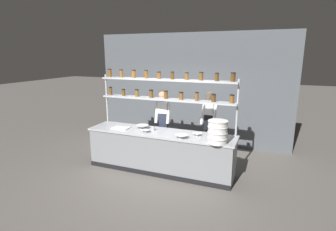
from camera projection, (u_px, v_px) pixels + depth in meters
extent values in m
plane|color=#5B5651|center=(160.00, 170.00, 6.08)|extent=(40.00, 40.00, 0.00)
cube|color=#4C5156|center=(190.00, 89.00, 7.72)|extent=(5.78, 0.12, 3.22)
cube|color=gray|center=(160.00, 152.00, 5.98)|extent=(3.32, 0.72, 0.88)
cube|color=#ADAFB5|center=(160.00, 133.00, 5.87)|extent=(3.38, 0.76, 0.04)
cube|color=black|center=(154.00, 174.00, 5.74)|extent=(3.32, 0.03, 0.10)
cylinder|color=#ADAFB5|center=(108.00, 116.00, 6.71)|extent=(0.04, 0.04, 2.13)
cylinder|color=#ADAFB5|center=(236.00, 129.00, 5.55)|extent=(0.04, 0.04, 2.13)
cube|color=#ADAFB5|center=(166.00, 99.00, 6.01)|extent=(3.22, 0.28, 0.04)
cylinder|color=brown|center=(111.00, 91.00, 6.52)|extent=(0.08, 0.08, 0.18)
cylinder|color=black|center=(110.00, 87.00, 6.50)|extent=(0.08, 0.08, 0.02)
cylinder|color=brown|center=(124.00, 93.00, 6.39)|extent=(0.08, 0.08, 0.14)
cylinder|color=black|center=(123.00, 89.00, 6.37)|extent=(0.08, 0.08, 0.02)
cylinder|color=brown|center=(137.00, 93.00, 6.25)|extent=(0.08, 0.08, 0.16)
cylinder|color=black|center=(137.00, 90.00, 6.23)|extent=(0.09, 0.09, 0.02)
cylinder|color=brown|center=(151.00, 94.00, 6.12)|extent=(0.10, 0.10, 0.16)
cylinder|color=black|center=(151.00, 90.00, 6.10)|extent=(0.10, 0.10, 0.02)
cylinder|color=brown|center=(166.00, 95.00, 5.98)|extent=(0.09, 0.09, 0.16)
cylinder|color=black|center=(166.00, 91.00, 5.96)|extent=(0.09, 0.09, 0.02)
cylinder|color=brown|center=(181.00, 96.00, 5.85)|extent=(0.10, 0.10, 0.15)
cylinder|color=black|center=(181.00, 92.00, 5.83)|extent=(0.10, 0.10, 0.02)
cylinder|color=brown|center=(197.00, 97.00, 5.72)|extent=(0.08, 0.08, 0.17)
cylinder|color=black|center=(197.00, 92.00, 5.69)|extent=(0.08, 0.08, 0.02)
cylinder|color=#513314|center=(214.00, 98.00, 5.59)|extent=(0.09, 0.09, 0.15)
cylinder|color=black|center=(214.00, 94.00, 5.57)|extent=(0.10, 0.10, 0.02)
cylinder|color=brown|center=(232.00, 99.00, 5.45)|extent=(0.10, 0.10, 0.16)
cylinder|color=black|center=(232.00, 95.00, 5.42)|extent=(0.10, 0.10, 0.02)
cube|color=#ADAFB5|center=(166.00, 80.00, 5.90)|extent=(3.22, 0.28, 0.04)
cylinder|color=brown|center=(110.00, 73.00, 6.42)|extent=(0.09, 0.09, 0.18)
cylinder|color=black|center=(110.00, 69.00, 6.39)|extent=(0.10, 0.10, 0.02)
cylinder|color=brown|center=(121.00, 74.00, 6.30)|extent=(0.08, 0.08, 0.17)
cylinder|color=black|center=(121.00, 70.00, 6.28)|extent=(0.09, 0.09, 0.02)
cylinder|color=brown|center=(134.00, 74.00, 6.18)|extent=(0.10, 0.10, 0.17)
cylinder|color=black|center=(133.00, 70.00, 6.15)|extent=(0.10, 0.10, 0.02)
cylinder|color=brown|center=(146.00, 75.00, 6.06)|extent=(0.08, 0.08, 0.17)
cylinder|color=black|center=(146.00, 70.00, 6.03)|extent=(0.08, 0.08, 0.02)
cylinder|color=brown|center=(159.00, 76.00, 5.94)|extent=(0.09, 0.09, 0.14)
cylinder|color=black|center=(159.00, 72.00, 5.92)|extent=(0.09, 0.09, 0.02)
cylinder|color=#513314|center=(172.00, 76.00, 5.82)|extent=(0.08, 0.08, 0.15)
cylinder|color=black|center=(172.00, 72.00, 5.80)|extent=(0.08, 0.08, 0.02)
cylinder|color=brown|center=(187.00, 77.00, 5.70)|extent=(0.08, 0.08, 0.14)
cylinder|color=black|center=(187.00, 73.00, 5.68)|extent=(0.08, 0.08, 0.02)
cylinder|color=brown|center=(201.00, 77.00, 5.58)|extent=(0.09, 0.09, 0.16)
cylinder|color=black|center=(201.00, 72.00, 5.56)|extent=(0.09, 0.09, 0.02)
cylinder|color=#513314|center=(217.00, 77.00, 5.46)|extent=(0.08, 0.08, 0.15)
cylinder|color=black|center=(217.00, 73.00, 5.44)|extent=(0.09, 0.09, 0.02)
cylinder|color=#513314|center=(233.00, 78.00, 5.34)|extent=(0.10, 0.10, 0.17)
cylinder|color=black|center=(233.00, 73.00, 5.32)|extent=(0.10, 0.10, 0.02)
cylinder|color=black|center=(160.00, 144.00, 6.57)|extent=(0.11, 0.11, 0.86)
cylinder|color=black|center=(166.00, 144.00, 6.53)|extent=(0.11, 0.11, 0.86)
cube|color=#232838|center=(163.00, 120.00, 6.41)|extent=(0.24, 0.20, 0.37)
cube|color=white|center=(163.00, 107.00, 6.33)|extent=(0.24, 0.21, 0.30)
sphere|color=#A37A5B|center=(163.00, 95.00, 6.26)|extent=(0.23, 0.23, 0.23)
cylinder|color=white|center=(157.00, 111.00, 6.33)|extent=(0.10, 0.27, 0.56)
cylinder|color=white|center=(168.00, 112.00, 6.26)|extent=(0.10, 0.27, 0.56)
cylinder|color=black|center=(205.00, 146.00, 6.43)|extent=(0.11, 0.11, 0.85)
cylinder|color=black|center=(212.00, 147.00, 6.36)|extent=(0.11, 0.11, 0.85)
cube|color=black|center=(209.00, 122.00, 6.25)|extent=(0.23, 0.19, 0.37)
cube|color=white|center=(210.00, 108.00, 6.17)|extent=(0.24, 0.20, 0.30)
sphere|color=beige|center=(210.00, 96.00, 6.11)|extent=(0.23, 0.23, 0.23)
cylinder|color=white|center=(203.00, 112.00, 6.21)|extent=(0.09, 0.26, 0.56)
cylinder|color=white|center=(215.00, 114.00, 6.08)|extent=(0.09, 0.26, 0.56)
cylinder|color=white|center=(217.00, 140.00, 5.13)|extent=(0.37, 0.37, 0.10)
cylinder|color=silver|center=(217.00, 138.00, 5.12)|extent=(0.39, 0.39, 0.01)
cylinder|color=white|center=(217.00, 135.00, 5.10)|extent=(0.37, 0.37, 0.10)
cylinder|color=silver|center=(218.00, 132.00, 5.09)|extent=(0.39, 0.39, 0.01)
cylinder|color=white|center=(218.00, 129.00, 5.08)|extent=(0.37, 0.37, 0.10)
cylinder|color=silver|center=(218.00, 127.00, 5.06)|extent=(0.39, 0.39, 0.01)
cylinder|color=white|center=(218.00, 124.00, 5.05)|extent=(0.37, 0.37, 0.10)
cylinder|color=silver|center=(218.00, 121.00, 5.04)|extent=(0.39, 0.39, 0.01)
cube|color=silver|center=(121.00, 128.00, 6.13)|extent=(0.40, 0.26, 0.02)
cylinder|color=white|center=(181.00, 138.00, 5.43)|extent=(0.12, 0.12, 0.01)
cone|color=white|center=(181.00, 136.00, 5.43)|extent=(0.27, 0.27, 0.08)
cylinder|color=white|center=(197.00, 135.00, 5.60)|extent=(0.09, 0.09, 0.01)
cone|color=white|center=(197.00, 134.00, 5.60)|extent=(0.19, 0.19, 0.05)
cylinder|color=silver|center=(142.00, 128.00, 6.14)|extent=(0.13, 0.13, 0.01)
cone|color=silver|center=(142.00, 127.00, 6.13)|extent=(0.30, 0.30, 0.08)
cylinder|color=silver|center=(146.00, 132.00, 5.85)|extent=(0.09, 0.09, 0.01)
cone|color=silver|center=(146.00, 131.00, 5.84)|extent=(0.19, 0.19, 0.05)
cylinder|color=silver|center=(216.00, 135.00, 5.50)|extent=(0.08, 0.08, 0.09)
cylinder|color=#B2B7BC|center=(153.00, 129.00, 5.97)|extent=(0.09, 0.09, 0.09)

